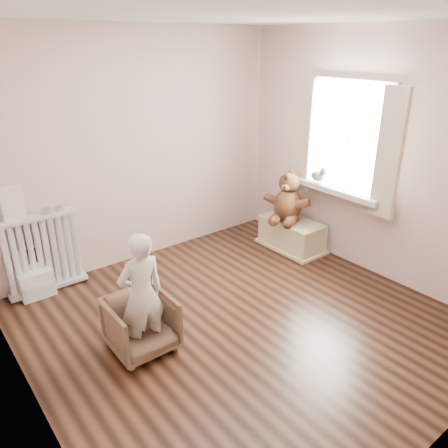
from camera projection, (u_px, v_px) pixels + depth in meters
floor at (241, 321)px, 4.08m from camera, size 3.60×3.60×0.01m
ceiling at (247, 13)px, 3.07m from camera, size 3.60×3.60×0.01m
back_wall at (139, 149)px, 4.88m from camera, size 3.60×0.02×2.60m
left_wall at (10, 248)px, 2.55m from camera, size 0.02×3.60×2.60m
right_wall at (373, 156)px, 4.60m from camera, size 0.02×3.60×2.60m
window at (349, 138)px, 4.74m from camera, size 0.03×0.90×1.10m
window_sill at (338, 190)px, 4.91m from camera, size 0.22×1.10×0.06m
curtain_left at (389, 155)px, 4.29m from camera, size 0.06×0.26×1.30m
curtain_right at (302, 136)px, 5.11m from camera, size 0.06×0.26×1.30m
radiator at (44, 256)px, 4.45m from camera, size 0.79×0.15×0.84m
paper_doll at (13, 204)px, 4.11m from camera, size 0.21×0.02×0.34m
tin_a at (47, 211)px, 4.33m from camera, size 0.09×0.09×0.05m
tin_b at (59, 209)px, 4.39m from camera, size 0.08×0.08×0.04m
toy_vanity at (34, 271)px, 4.40m from camera, size 0.33×0.23×0.52m
armchair at (141, 325)px, 3.63m from camera, size 0.52×0.54×0.48m
child at (141, 295)px, 3.48m from camera, size 0.39×0.26×1.07m
toy_bench at (292, 233)px, 5.46m from camera, size 0.42×0.78×0.37m
teddy_bear at (288, 197)px, 5.30m from camera, size 0.62×0.56×0.62m
plush_cat at (318, 173)px, 5.07m from camera, size 0.16×0.24×0.19m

